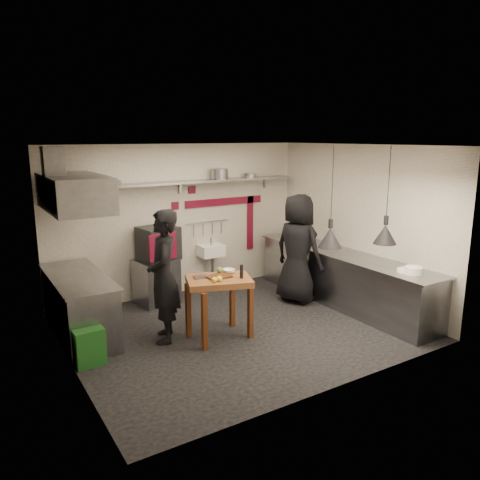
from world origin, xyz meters
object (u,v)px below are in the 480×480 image
oven_stand (156,281)px  chef_right (298,249)px  combi_oven (158,243)px  chef_left (164,276)px  prep_table (219,308)px  green_bin (88,345)px

oven_stand → chef_right: chef_right is taller
oven_stand → combi_oven: combi_oven is taller
chef_left → oven_stand: bearing=-174.7°
prep_table → chef_right: (1.97, 0.64, 0.52)m
green_bin → chef_right: bearing=6.5°
green_bin → chef_right: size_ratio=0.26×
combi_oven → green_bin: bearing=-144.3°
oven_stand → chef_left: 1.70m
oven_stand → green_bin: oven_stand is taller
oven_stand → chef_left: chef_left is taller
oven_stand → chef_left: bearing=-116.4°
chef_left → chef_right: (2.68, 0.29, 0.01)m
prep_table → chef_left: (-0.71, 0.35, 0.51)m
chef_right → green_bin: bearing=81.9°
chef_left → green_bin: bearing=-60.0°
combi_oven → green_bin: combi_oven is taller
green_bin → prep_table: 1.89m
combi_oven → chef_right: size_ratio=0.31×
oven_stand → combi_oven: (0.07, 0.01, 0.69)m
green_bin → prep_table: size_ratio=0.54×
oven_stand → combi_oven: bearing=1.1°
chef_left → chef_right: size_ratio=0.99×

